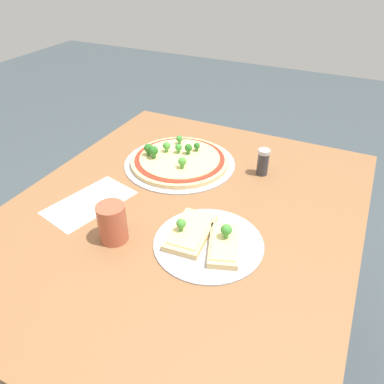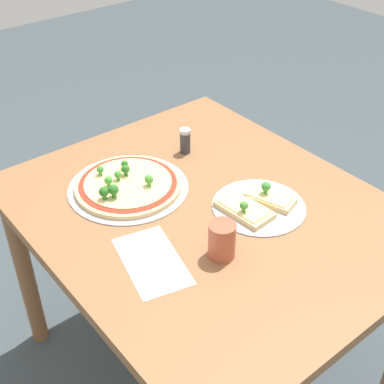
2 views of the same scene
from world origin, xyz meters
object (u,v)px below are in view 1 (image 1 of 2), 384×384
object	(u,v)px
pizza_tray_whole	(179,160)
drinking_cup	(112,223)
dining_table	(182,236)
pizza_tray_slice	(206,239)
condiment_shaker	(263,162)

from	to	relation	value
pizza_tray_whole	drinking_cup	world-z (taller)	drinking_cup
dining_table	pizza_tray_slice	distance (m)	0.18
pizza_tray_slice	condiment_shaker	distance (m)	0.38
pizza_tray_whole	drinking_cup	distance (m)	0.41
dining_table	pizza_tray_whole	world-z (taller)	pizza_tray_whole
pizza_tray_slice	pizza_tray_whole	bearing A→B (deg)	36.98
pizza_tray_whole	pizza_tray_slice	xyz separation A→B (m)	(-0.32, -0.24, -0.00)
pizza_tray_slice	condiment_shaker	size ratio (longest dim) A/B	3.16
dining_table	condiment_shaker	world-z (taller)	condiment_shaker
condiment_shaker	dining_table	bearing A→B (deg)	153.05
dining_table	drinking_cup	distance (m)	0.25
dining_table	condiment_shaker	bearing A→B (deg)	-26.95
pizza_tray_slice	condiment_shaker	bearing A→B (deg)	-4.67
drinking_cup	pizza_tray_slice	bearing A→B (deg)	-67.61
condiment_shaker	pizza_tray_slice	bearing A→B (deg)	175.33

